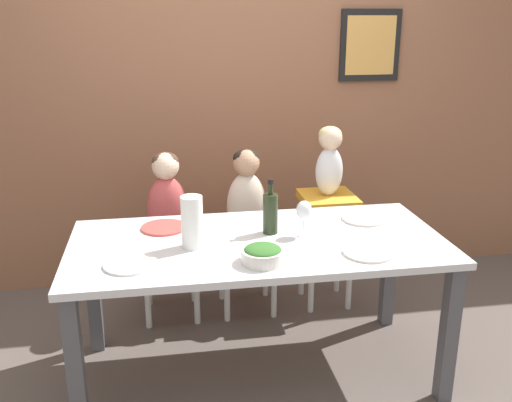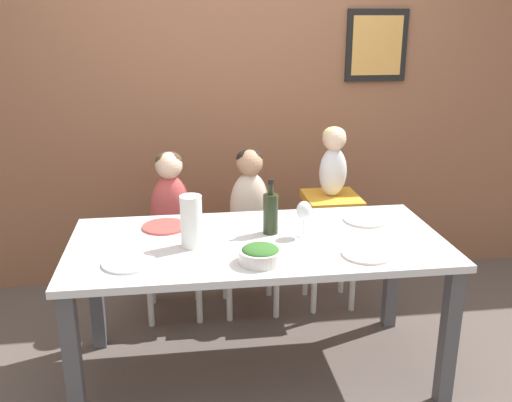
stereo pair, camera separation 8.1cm
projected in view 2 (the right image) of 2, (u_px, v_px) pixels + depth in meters
The scene contains 17 objects.
ground_plane at pixel (258, 371), 3.01m from camera, with size 14.00×14.00×0.00m, color #564C47.
wall_back at pixel (232, 85), 3.75m from camera, with size 10.00×0.09×2.70m.
dining_table at pixel (258, 258), 2.81m from camera, with size 1.82×0.86×0.75m.
chair_far_left at pixel (173, 255), 3.49m from camera, with size 0.39×0.41×0.47m.
chair_far_center at pixel (250, 251), 3.55m from camera, with size 0.39×0.41×0.47m.
chair_right_highchair at pixel (331, 221), 3.56m from camera, with size 0.33×0.35×0.73m.
person_child_left at pixel (170, 198), 3.38m from camera, with size 0.24×0.17×0.57m.
person_child_center at pixel (250, 194), 3.44m from camera, with size 0.24×0.17×0.57m.
person_baby_right at pixel (334, 157), 3.44m from camera, with size 0.17×0.15×0.43m.
wine_bottle at pixel (271, 212), 2.84m from camera, with size 0.07×0.07×0.28m.
paper_towel_roll at pixel (191, 222), 2.66m from camera, with size 0.10×0.10×0.25m.
wine_glass_near at pixel (304, 211), 2.79m from camera, with size 0.08×0.08×0.18m.
salad_bowl_large at pixel (260, 254), 2.52m from camera, with size 0.19×0.19×0.08m.
dinner_plate_front_left at pixel (129, 263), 2.51m from camera, with size 0.23×0.23×0.01m.
dinner_plate_back_left at pixel (165, 226), 2.94m from camera, with size 0.23×0.23×0.01m.
dinner_plate_back_right at pixel (366, 220), 3.03m from camera, with size 0.23×0.23×0.01m.
dinner_plate_front_right at pixel (367, 254), 2.60m from camera, with size 0.23×0.23×0.01m.
Camera 2 is at (-0.36, -2.56, 1.79)m, focal length 40.00 mm.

